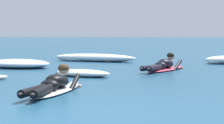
{
  "coord_description": "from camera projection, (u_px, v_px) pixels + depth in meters",
  "views": [
    {
      "loc": [
        1.08,
        -6.16,
        1.15
      ],
      "look_at": [
        -0.16,
        5.14,
        0.37
      ],
      "focal_mm": 74.9,
      "sensor_mm": 36.0,
      "label": 1
    }
  ],
  "objects": [
    {
      "name": "ground_plane",
      "position": [
        132.0,
        63.0,
        16.22
      ],
      "size": [
        120.0,
        120.0,
        0.0
      ],
      "primitive_type": "plane",
      "color": "navy"
    },
    {
      "name": "surfer_near",
      "position": [
        54.0,
        85.0,
        8.55
      ],
      "size": [
        0.76,
        2.73,
        0.54
      ],
      "color": "silver",
      "rests_on": "ground"
    },
    {
      "name": "surfer_far",
      "position": [
        164.0,
        66.0,
        13.17
      ],
      "size": [
        1.35,
        2.45,
        0.55
      ],
      "color": "#E54C66",
      "rests_on": "ground"
    },
    {
      "name": "whitewater_front",
      "position": [
        19.0,
        64.0,
        14.15
      ],
      "size": [
        2.13,
        1.44,
        0.27
      ],
      "color": "white",
      "rests_on": "ground"
    },
    {
      "name": "whitewater_mid_left",
      "position": [
        95.0,
        58.0,
        17.05
      ],
      "size": [
        3.26,
        1.49,
        0.29
      ],
      "color": "white",
      "rests_on": "ground"
    },
    {
      "name": "whitewater_far_band",
      "position": [
        83.0,
        73.0,
        11.51
      ],
      "size": [
        1.56,
        1.0,
        0.18
      ],
      "color": "white",
      "rests_on": "ground"
    }
  ]
}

